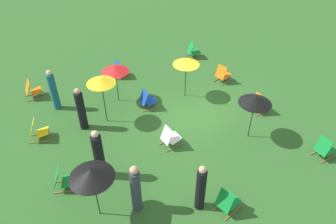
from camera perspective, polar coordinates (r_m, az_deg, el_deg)
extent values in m
plane|color=#2D6026|center=(12.88, 4.74, -0.22)|extent=(40.00, 40.00, 0.00)
cube|color=olive|center=(9.77, 11.66, -17.42)|extent=(0.23, 0.74, 0.04)
cube|color=olive|center=(9.90, 9.59, -15.98)|extent=(0.23, 0.74, 0.04)
cube|color=#148C38|center=(9.68, 11.18, -15.48)|extent=(0.58, 0.54, 0.13)
cube|color=#148C38|center=(9.30, 10.21, -15.52)|extent=(0.53, 0.36, 0.57)
cylinder|color=olive|center=(9.85, 11.87, -15.05)|extent=(0.43, 0.14, 0.03)
cube|color=olive|center=(14.74, -22.67, 2.21)|extent=(0.06, 0.76, 0.04)
cube|color=olive|center=(15.11, -22.98, 3.05)|extent=(0.06, 0.76, 0.04)
cube|color=orange|center=(14.80, -22.69, 3.55)|extent=(0.49, 0.45, 0.13)
cube|color=orange|center=(14.65, -24.07, 4.09)|extent=(0.49, 0.26, 0.57)
cylinder|color=olive|center=(14.84, -21.89, 3.55)|extent=(0.44, 0.04, 0.03)
cube|color=olive|center=(14.95, 10.50, 5.31)|extent=(0.25, 0.74, 0.04)
cube|color=olive|center=(15.16, 9.19, 5.97)|extent=(0.25, 0.74, 0.04)
cube|color=orange|center=(14.99, 10.18, 6.59)|extent=(0.58, 0.55, 0.13)
cube|color=orange|center=(14.63, 9.58, 7.11)|extent=(0.53, 0.37, 0.57)
cylinder|color=olive|center=(15.17, 10.61, 6.63)|extent=(0.43, 0.15, 0.03)
cube|color=olive|center=(11.32, 1.22, -6.46)|extent=(0.12, 0.76, 0.04)
cube|color=olive|center=(11.58, -0.03, -5.19)|extent=(0.12, 0.76, 0.04)
cube|color=white|center=(11.31, 1.01, -4.70)|extent=(0.52, 0.48, 0.13)
cube|color=white|center=(11.00, -0.26, -4.22)|extent=(0.50, 0.30, 0.57)
cylinder|color=olive|center=(11.45, 1.84, -4.58)|extent=(0.44, 0.07, 0.03)
cube|color=olive|center=(12.43, -21.99, -4.99)|extent=(0.22, 0.75, 0.04)
cube|color=olive|center=(12.76, -21.85, -3.68)|extent=(0.22, 0.75, 0.04)
cube|color=yellow|center=(12.42, -21.74, -3.40)|extent=(0.57, 0.54, 0.13)
cube|color=yellow|center=(12.31, -23.39, -2.61)|extent=(0.53, 0.36, 0.57)
cylinder|color=olive|center=(12.43, -20.77, -3.52)|extent=(0.43, 0.13, 0.03)
cube|color=olive|center=(10.51, -17.87, -13.54)|extent=(0.26, 0.74, 0.04)
cube|color=olive|center=(10.79, -17.72, -11.72)|extent=(0.26, 0.74, 0.04)
cube|color=#148C38|center=(10.44, -17.51, -11.69)|extent=(0.59, 0.56, 0.13)
cube|color=#148C38|center=(10.30, -19.47, -10.80)|extent=(0.53, 0.38, 0.57)
cylinder|color=olive|center=(10.46, -16.34, -11.85)|extent=(0.43, 0.16, 0.03)
cube|color=olive|center=(16.72, 4.94, 9.59)|extent=(0.20, 0.75, 0.04)
cube|color=olive|center=(17.08, 4.44, 10.27)|extent=(0.20, 0.75, 0.04)
cube|color=#148C38|center=(16.81, 5.06, 10.73)|extent=(0.56, 0.52, 0.13)
cube|color=#148C38|center=(16.59, 4.12, 11.47)|extent=(0.52, 0.34, 0.57)
cylinder|color=olive|center=(16.91, 5.69, 10.59)|extent=(0.44, 0.12, 0.03)
cube|color=olive|center=(13.38, 16.81, -0.20)|extent=(0.08, 0.76, 0.04)
cube|color=olive|center=(13.60, 15.54, 0.78)|extent=(0.08, 0.76, 0.04)
cube|color=orange|center=(13.41, 16.66, 1.28)|extent=(0.50, 0.46, 0.13)
cube|color=orange|center=(13.06, 15.95, 1.87)|extent=(0.49, 0.27, 0.57)
cylinder|color=olive|center=(13.58, 17.21, 1.30)|extent=(0.44, 0.05, 0.03)
cube|color=olive|center=(12.22, 26.94, -7.61)|extent=(0.06, 0.76, 0.04)
cube|color=olive|center=(12.37, 25.40, -6.42)|extent=(0.06, 0.76, 0.04)
cube|color=#148C38|center=(12.20, 26.78, -5.98)|extent=(0.49, 0.45, 0.13)
cube|color=#148C38|center=(11.81, 26.28, -5.55)|extent=(0.49, 0.26, 0.57)
cylinder|color=olive|center=(12.39, 27.25, -5.87)|extent=(0.44, 0.04, 0.03)
cube|color=olive|center=(15.15, -8.21, 6.05)|extent=(0.13, 0.76, 0.04)
cube|color=olive|center=(15.52, -8.61, 6.85)|extent=(0.13, 0.76, 0.04)
cube|color=#1947B7|center=(15.22, -8.13, 7.34)|extent=(0.53, 0.49, 0.13)
cube|color=#1947B7|center=(15.03, -9.34, 8.03)|extent=(0.51, 0.30, 0.57)
cylinder|color=olive|center=(15.29, -7.38, 7.26)|extent=(0.44, 0.08, 0.03)
cube|color=olive|center=(13.03, -3.11, 0.51)|extent=(0.05, 0.76, 0.04)
cube|color=olive|center=(13.36, -3.93, 1.52)|extent=(0.05, 0.76, 0.04)
cube|color=#1947B7|center=(13.08, -3.17, 2.03)|extent=(0.49, 0.44, 0.13)
cube|color=#1947B7|center=(12.82, -4.42, 2.66)|extent=(0.48, 0.25, 0.57)
cylinder|color=olive|center=(13.19, -2.38, 2.03)|extent=(0.44, 0.03, 0.03)
cylinder|color=black|center=(12.11, -11.49, 2.03)|extent=(0.03, 0.03, 1.95)
cone|color=yellow|center=(11.62, -12.03, 5.57)|extent=(1.08, 1.08, 0.22)
cylinder|color=black|center=(11.60, 14.90, -1.02)|extent=(0.03, 0.03, 1.75)
cone|color=black|center=(11.15, 15.54, 2.08)|extent=(1.15, 1.15, 0.25)
cylinder|color=black|center=(9.06, -12.94, -14.16)|extent=(0.03, 0.03, 1.85)
cone|color=black|center=(8.45, -13.72, -10.76)|extent=(1.20, 1.20, 0.28)
cylinder|color=black|center=(13.26, -9.24, 5.04)|extent=(0.03, 0.03, 1.66)
cone|color=red|center=(12.88, -9.56, 7.75)|extent=(1.12, 1.12, 0.26)
cylinder|color=black|center=(13.37, 3.19, 6.12)|extent=(0.03, 0.03, 1.78)
cone|color=yellow|center=(12.97, 3.31, 9.09)|extent=(1.10, 1.10, 0.25)
cylinder|color=black|center=(12.09, -15.40, 0.15)|extent=(0.41, 0.41, 1.58)
sphere|color=tan|center=(11.59, -16.12, 3.62)|extent=(0.22, 0.22, 0.22)
cylinder|color=#333847|center=(9.15, -5.82, -14.02)|extent=(0.34, 0.34, 1.52)
sphere|color=tan|center=(8.49, -6.19, -10.42)|extent=(0.24, 0.24, 0.24)
cylinder|color=#195972|center=(13.45, -19.93, 3.41)|extent=(0.38, 0.38, 1.60)
sphere|color=beige|center=(13.00, -20.76, 6.64)|extent=(0.21, 0.21, 0.21)
cylinder|color=black|center=(9.18, 5.91, -13.85)|extent=(0.32, 0.32, 1.50)
sphere|color=tan|center=(8.54, 6.27, -10.34)|extent=(0.22, 0.22, 0.22)
cylinder|color=black|center=(10.08, -12.36, -7.92)|extent=(0.46, 0.46, 1.69)
sphere|color=beige|center=(9.44, -13.12, -3.93)|extent=(0.22, 0.22, 0.22)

